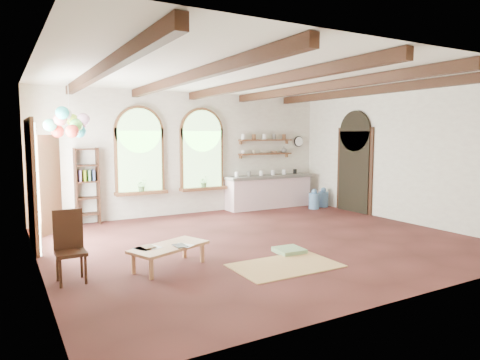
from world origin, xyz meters
TOP-DOWN VIEW (x-y plane):
  - floor at (0.00, 0.00)m, footprint 8.00×8.00m
  - ceiling_beams at (0.00, 0.00)m, footprint 6.20×6.80m
  - window_left at (-1.40, 3.43)m, footprint 1.30×0.28m
  - window_right at (0.30, 3.43)m, footprint 1.30×0.28m
  - left_doorway at (-3.95, 1.80)m, footprint 0.10×1.90m
  - right_doorway at (3.95, 1.50)m, footprint 0.10×1.30m
  - kitchen_counter at (2.30, 3.20)m, footprint 2.68×0.62m
  - wall_shelf_lower at (2.30, 3.38)m, footprint 1.70×0.24m
  - wall_shelf_upper at (2.30, 3.38)m, footprint 1.70×0.24m
  - wall_clock at (3.55, 3.45)m, footprint 0.32×0.04m
  - bookshelf at (-2.70, 3.32)m, footprint 0.53×0.32m
  - coffee_table at (-2.20, -0.77)m, footprint 1.38×1.01m
  - side_chair at (-3.65, -0.70)m, footprint 0.41×0.41m
  - floor_mat at (-0.55, -1.61)m, footprint 1.70×1.06m
  - floor_cushion at (-0.04, -1.01)m, footprint 0.50×0.50m
  - water_jug_a at (3.75, 2.50)m, footprint 0.30×0.30m
  - water_jug_b at (3.30, 2.37)m, footprint 0.30×0.30m
  - balloon_cluster at (-3.18, 2.30)m, footprint 0.88×0.98m
  - table_book at (-2.61, -0.73)m, footprint 0.21×0.28m
  - tablet at (-2.06, -0.88)m, footprint 0.19×0.27m
  - potted_plant_left at (-1.40, 3.32)m, footprint 0.27×0.23m
  - potted_plant_right at (0.30, 3.32)m, footprint 0.27×0.23m
  - shelf_cup_a at (1.55, 3.38)m, footprint 0.12×0.10m
  - shelf_cup_b at (1.90, 3.38)m, footprint 0.10×0.10m
  - shelf_bowl_a at (2.25, 3.38)m, footprint 0.22×0.22m
  - shelf_bowl_b at (2.60, 3.38)m, footprint 0.20×0.20m
  - shelf_vase at (2.95, 3.38)m, footprint 0.18×0.18m

SIDE VIEW (x-z plane):
  - floor at x=0.00m, z-range 0.00..0.00m
  - floor_mat at x=-0.55m, z-range 0.00..0.02m
  - floor_cushion at x=-0.04m, z-range 0.00..0.08m
  - water_jug_a at x=3.75m, z-range -0.04..0.53m
  - water_jug_b at x=3.30m, z-range -0.04..0.54m
  - side_chair at x=-3.65m, z-range -0.22..0.81m
  - coffee_table at x=-2.20m, z-range 0.14..0.50m
  - tablet at x=-2.06m, z-range 0.36..0.37m
  - table_book at x=-2.61m, z-range 0.36..0.38m
  - kitchen_counter at x=2.30m, z-range 0.01..0.95m
  - potted_plant_left at x=-1.40m, z-range 0.70..1.00m
  - potted_plant_right at x=0.30m, z-range 0.70..1.00m
  - bookshelf at x=-2.70m, z-range 0.00..1.80m
  - right_doorway at x=3.95m, z-range -0.10..2.30m
  - left_doorway at x=-3.95m, z-range -0.10..2.40m
  - wall_shelf_lower at x=2.30m, z-range 1.53..1.57m
  - shelf_bowl_a at x=2.25m, z-range 1.57..1.62m
  - shelf_bowl_b at x=2.60m, z-range 1.57..1.63m
  - shelf_cup_b at x=1.90m, z-range 1.57..1.66m
  - shelf_cup_a at x=1.55m, z-range 1.57..1.67m
  - window_left at x=-1.40m, z-range 0.53..2.73m
  - window_right at x=0.30m, z-range 0.53..2.73m
  - shelf_vase at x=2.95m, z-range 1.57..1.76m
  - wall_clock at x=3.55m, z-range 1.74..2.06m
  - wall_shelf_upper at x=2.30m, z-range 1.93..1.97m
  - balloon_cluster at x=-3.18m, z-range 1.75..2.91m
  - ceiling_beams at x=0.00m, z-range 3.01..3.19m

